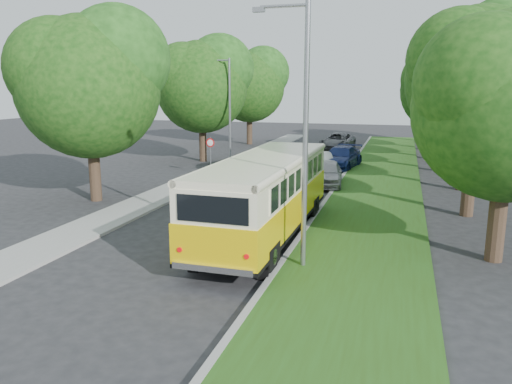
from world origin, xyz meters
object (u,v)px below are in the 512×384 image
(vintage_bus, at_px, (265,198))
(car_blue, at_px, (341,158))
(car_silver, at_px, (327,173))
(lamppost_near, at_px, (303,129))
(car_white, at_px, (321,162))
(car_grey, at_px, (338,141))
(lamppost_far, at_px, (228,108))

(vintage_bus, xyz_separation_m, car_blue, (0.69, 17.31, -0.82))
(vintage_bus, distance_m, car_silver, 10.79)
(lamppost_near, relative_size, car_silver, 1.87)
(lamppost_near, xyz_separation_m, car_silver, (-1.21, 13.52, -3.64))
(car_white, bearing_deg, car_grey, 71.27)
(car_white, xyz_separation_m, car_blue, (1.14, 1.33, 0.14))
(lamppost_far, xyz_separation_m, car_grey, (6.08, 12.34, -3.38))
(lamppost_near, distance_m, car_grey, 31.18)
(vintage_bus, relative_size, car_white, 2.84)
(car_silver, bearing_deg, lamppost_near, -91.22)
(car_silver, height_order, car_grey, car_grey)
(car_silver, bearing_deg, car_grey, 89.01)
(car_silver, xyz_separation_m, car_white, (-1.14, 5.23, -0.12))
(car_silver, distance_m, car_grey, 17.39)
(car_silver, height_order, car_white, car_silver)
(lamppost_far, bearing_deg, vintage_bus, -65.97)
(car_blue, bearing_deg, lamppost_near, -77.66)
(lamppost_near, relative_size, car_grey, 1.52)
(vintage_bus, relative_size, car_grey, 1.99)
(lamppost_near, relative_size, car_blue, 1.55)
(car_white, relative_size, car_grey, 0.70)
(lamppost_far, bearing_deg, car_blue, 11.65)
(lamppost_near, height_order, car_blue, lamppost_near)
(car_blue, relative_size, car_grey, 0.98)
(lamppost_near, bearing_deg, lamppost_far, 115.71)
(lamppost_far, bearing_deg, car_silver, -32.90)
(lamppost_near, height_order, car_white, lamppost_near)
(vintage_bus, bearing_deg, car_white, 92.39)
(lamppost_far, height_order, car_silver, lamppost_far)
(car_blue, bearing_deg, car_grey, 107.45)
(car_silver, bearing_deg, lamppost_far, 140.78)
(lamppost_near, xyz_separation_m, car_blue, (-1.21, 20.09, -3.62))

